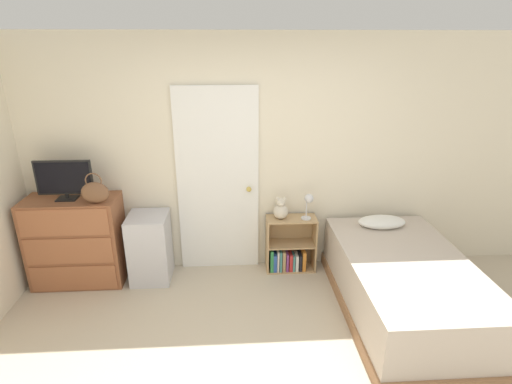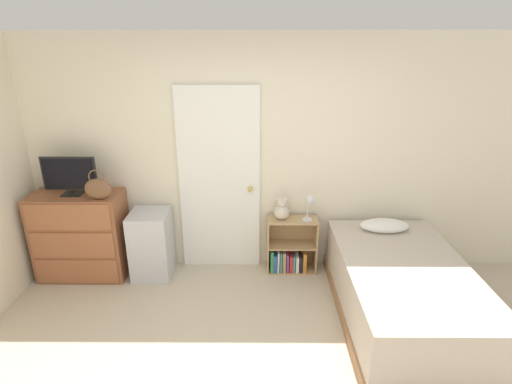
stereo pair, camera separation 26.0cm
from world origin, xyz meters
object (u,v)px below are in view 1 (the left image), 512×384
at_px(dresser, 77,241).
at_px(tv, 64,179).
at_px(handbag, 95,192).
at_px(desk_lamp, 309,201).
at_px(teddy_bear, 281,209).
at_px(bookshelf, 289,250).
at_px(bed, 404,285).
at_px(storage_bin, 150,247).

xyz_separation_m(dresser, tv, (-0.01, -0.00, 0.69)).
bearing_deg(tv, dresser, 19.21).
xyz_separation_m(handbag, desk_lamp, (2.15, 0.20, -0.23)).
height_order(dresser, handbag, handbag).
relative_size(dresser, teddy_bear, 3.82).
bearing_deg(bookshelf, bed, -40.65).
xyz_separation_m(tv, bed, (3.26, -0.73, -0.88)).
height_order(teddy_bear, desk_lamp, desk_lamp).
distance_m(dresser, desk_lamp, 2.49).
bearing_deg(storage_bin, handbag, -162.48).
relative_size(tv, bookshelf, 0.87).
bearing_deg(tv, bookshelf, 2.62).
xyz_separation_m(storage_bin, bed, (2.49, -0.74, -0.08)).
bearing_deg(handbag, desk_lamp, 5.21).
bearing_deg(handbag, tv, 158.60).
bearing_deg(bed, handbag, 168.33).
bearing_deg(bookshelf, desk_lamp, -10.91).
bearing_deg(storage_bin, tv, -179.19).
bearing_deg(teddy_bear, tv, -177.25).
distance_m(tv, bookshelf, 2.47).
height_order(dresser, bookshelf, dresser).
height_order(bookshelf, desk_lamp, desk_lamp).
relative_size(bookshelf, desk_lamp, 2.18).
xyz_separation_m(dresser, desk_lamp, (2.46, 0.06, 0.36)).
bearing_deg(dresser, bed, -12.82).
relative_size(storage_bin, desk_lamp, 2.56).
relative_size(teddy_bear, desk_lamp, 0.86).
bearing_deg(handbag, bed, -11.67).
bearing_deg(handbag, dresser, 156.95).
bearing_deg(bookshelf, teddy_bear, 179.91).
bearing_deg(dresser, handbag, -23.05).
bearing_deg(teddy_bear, desk_lamp, -7.24).
height_order(dresser, tv, tv).
bearing_deg(desk_lamp, storage_bin, -178.09).
bearing_deg(bookshelf, handbag, -173.22).
relative_size(storage_bin, teddy_bear, 2.98).
relative_size(handbag, bookshelf, 0.49).
height_order(teddy_bear, bed, teddy_bear).
bearing_deg(desk_lamp, handbag, -174.79).
height_order(dresser, storage_bin, dresser).
relative_size(storage_bin, bed, 0.38).
height_order(tv, handbag, tv).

